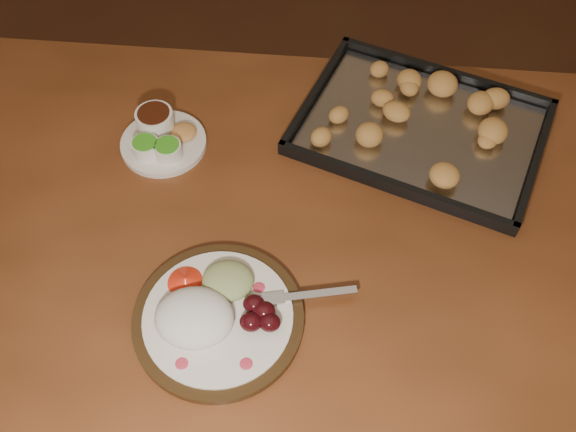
# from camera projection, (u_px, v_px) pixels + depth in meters

# --- Properties ---
(ground) EXTENTS (4.00, 4.00, 0.00)m
(ground) POSITION_uv_depth(u_px,v_px,m) (177.00, 406.00, 1.73)
(ground) COLOR #4F2E1B
(ground) RESTS_ON ground
(dining_table) EXTENTS (1.51, 0.91, 0.75)m
(dining_table) POSITION_uv_depth(u_px,v_px,m) (273.00, 251.00, 1.24)
(dining_table) COLOR brown
(dining_table) RESTS_ON ground
(dinner_plate) EXTENTS (0.36, 0.28, 0.06)m
(dinner_plate) POSITION_uv_depth(u_px,v_px,m) (214.00, 314.00, 1.03)
(dinner_plate) COLOR #311E0D
(dinner_plate) RESTS_ON dining_table
(condiment_saucer) EXTENTS (0.17, 0.17, 0.06)m
(condiment_saucer) POSITION_uv_depth(u_px,v_px,m) (161.00, 137.00, 1.25)
(condiment_saucer) COLOR silver
(condiment_saucer) RESTS_ON dining_table
(baking_tray) EXTENTS (0.55, 0.48, 0.05)m
(baking_tray) POSITION_uv_depth(u_px,v_px,m) (421.00, 126.00, 1.28)
(baking_tray) COLOR black
(baking_tray) RESTS_ON dining_table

